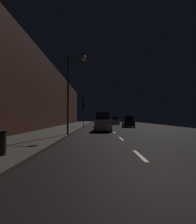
{
  "coord_description": "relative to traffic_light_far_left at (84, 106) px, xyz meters",
  "views": [
    {
      "loc": [
        -1.73,
        -4.26,
        1.57
      ],
      "look_at": [
        -1.73,
        12.46,
        2.12
      ],
      "focal_mm": 27.99,
      "sensor_mm": 36.0,
      "label": 1
    }
  ],
  "objects": [
    {
      "name": "lane_centerline",
      "position": [
        4.11,
        -12.26,
        -3.54
      ],
      "size": [
        0.16,
        21.92,
        0.01
      ],
      "color": "beige",
      "rests_on": "ground"
    },
    {
      "name": "ground",
      "position": [
        4.11,
        0.05,
        -3.55
      ],
      "size": [
        25.23,
        84.0,
        0.02
      ],
      "primitive_type": "cube",
      "color": "black"
    },
    {
      "name": "car_parked_right_far",
      "position": [
        7.43,
        0.36,
        -2.69
      ],
      "size": [
        1.71,
        3.71,
        1.87
      ],
      "rotation": [
        0.0,
        0.0,
        1.57
      ],
      "color": "black",
      "rests_on": "ground"
    },
    {
      "name": "sidewalk_left",
      "position": [
        -2.3,
        0.05,
        -3.47
      ],
      "size": [
        4.4,
        84.0,
        0.15
      ],
      "primitive_type": "cube",
      "color": "#38332B",
      "rests_on": "ground"
    },
    {
      "name": "streetlamp_overhead",
      "position": [
        0.27,
        -13.8,
        1.08
      ],
      "size": [
        1.7,
        0.44,
        6.93
      ],
      "color": "#2D2D30",
      "rests_on": "ground"
    },
    {
      "name": "car_distant_taillights",
      "position": [
        6.31,
        10.89,
        -2.7
      ],
      "size": [
        1.7,
        3.67,
        1.85
      ],
      "rotation": [
        0.0,
        0.0,
        1.57
      ],
      "color": "silver",
      "rests_on": "ground"
    },
    {
      "name": "building_facade_left",
      "position": [
        -4.9,
        -3.45,
        1.31
      ],
      "size": [
        0.8,
        63.0,
        9.7
      ],
      "primitive_type": "cube",
      "color": "#472319",
      "rests_on": "ground"
    },
    {
      "name": "traffic_light_far_left",
      "position": [
        0.0,
        0.0,
        0.0
      ],
      "size": [
        0.33,
        0.47,
        4.88
      ],
      "rotation": [
        0.0,
        0.0,
        -1.65
      ],
      "color": "#38383A",
      "rests_on": "ground"
    },
    {
      "name": "car_approaching_headlights",
      "position": [
        2.91,
        -8.29,
        -2.54
      ],
      "size": [
        2.0,
        4.34,
        2.18
      ],
      "rotation": [
        0.0,
        0.0,
        -1.57
      ],
      "color": "#A5A8AD",
      "rests_on": "ground"
    }
  ]
}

